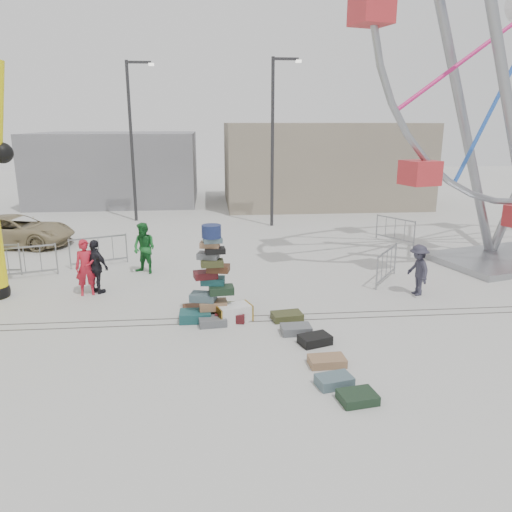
{
  "coord_description": "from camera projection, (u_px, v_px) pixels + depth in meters",
  "views": [
    {
      "loc": [
        -0.09,
        -11.54,
        5.08
      ],
      "look_at": [
        1.13,
        1.53,
        1.53
      ],
      "focal_mm": 35.0,
      "sensor_mm": 36.0,
      "label": 1
    }
  ],
  "objects": [
    {
      "name": "ground",
      "position": [
        217.0,
        332.0,
        12.43
      ],
      "size": [
        90.0,
        90.0,
        0.0
      ],
      "primitive_type": "plane",
      "color": "#9E9E99",
      "rests_on": "ground"
    },
    {
      "name": "track_line_near",
      "position": [
        216.0,
        323.0,
        13.0
      ],
      "size": [
        40.0,
        0.04,
        0.01
      ],
      "primitive_type": "cube",
      "color": "#47443F",
      "rests_on": "ground"
    },
    {
      "name": "track_line_far",
      "position": [
        216.0,
        317.0,
        13.39
      ],
      "size": [
        40.0,
        0.04,
        0.01
      ],
      "primitive_type": "cube",
      "color": "#47443F",
      "rests_on": "ground"
    },
    {
      "name": "building_right",
      "position": [
        321.0,
        164.0,
        31.63
      ],
      "size": [
        12.0,
        8.0,
        5.0
      ],
      "primitive_type": "cube",
      "color": "gray",
      "rests_on": "ground"
    },
    {
      "name": "building_left",
      "position": [
        118.0,
        167.0,
        32.46
      ],
      "size": [
        10.0,
        8.0,
        4.4
      ],
      "primitive_type": "cube",
      "color": "gray",
      "rests_on": "ground"
    },
    {
      "name": "lamp_post_right",
      "position": [
        274.0,
        134.0,
        24.03
      ],
      "size": [
        1.41,
        0.25,
        8.0
      ],
      "color": "#2D2D30",
      "rests_on": "ground"
    },
    {
      "name": "lamp_post_left",
      "position": [
        133.0,
        134.0,
        25.33
      ],
      "size": [
        1.41,
        0.25,
        8.0
      ],
      "color": "#2D2D30",
      "rests_on": "ground"
    },
    {
      "name": "suitcase_tower",
      "position": [
        213.0,
        292.0,
        13.18
      ],
      "size": [
        1.77,
        1.59,
        2.54
      ],
      "rotation": [
        0.0,
        0.0,
        -0.05
      ],
      "color": "#1B5152",
      "rests_on": "ground"
    },
    {
      "name": "steamer_trunk",
      "position": [
        234.0,
        313.0,
        13.12
      ],
      "size": [
        1.03,
        0.79,
        0.42
      ],
      "primitive_type": "cube",
      "rotation": [
        0.0,
        0.0,
        0.33
      ],
      "color": "silver",
      "rests_on": "ground"
    },
    {
      "name": "row_case_0",
      "position": [
        287.0,
        316.0,
        13.2
      ],
      "size": [
        0.86,
        0.63,
        0.2
      ],
      "primitive_type": "cube",
      "rotation": [
        0.0,
        0.0,
        0.14
      ],
      "color": "#3E4221",
      "rests_on": "ground"
    },
    {
      "name": "row_case_1",
      "position": [
        296.0,
        329.0,
        12.35
      ],
      "size": [
        0.75,
        0.51,
        0.21
      ],
      "primitive_type": "cube",
      "rotation": [
        0.0,
        0.0,
        0.04
      ],
      "color": "slate",
      "rests_on": "ground"
    },
    {
      "name": "row_case_2",
      "position": [
        315.0,
        340.0,
        11.75
      ],
      "size": [
        0.84,
        0.69,
        0.22
      ],
      "primitive_type": "cube",
      "rotation": [
        0.0,
        0.0,
        0.32
      ],
      "color": "black",
      "rests_on": "ground"
    },
    {
      "name": "row_case_3",
      "position": [
        327.0,
        361.0,
        10.74
      ],
      "size": [
        0.81,
        0.52,
        0.19
      ],
      "primitive_type": "cube",
      "rotation": [
        0.0,
        0.0,
        0.05
      ],
      "color": "#976E4D",
      "rests_on": "ground"
    },
    {
      "name": "row_case_4",
      "position": [
        334.0,
        381.0,
        9.9
      ],
      "size": [
        0.79,
        0.6,
        0.21
      ],
      "primitive_type": "cube",
      "rotation": [
        0.0,
        0.0,
        0.23
      ],
      "color": "#4D656E",
      "rests_on": "ground"
    },
    {
      "name": "row_case_5",
      "position": [
        358.0,
        397.0,
        9.33
      ],
      "size": [
        0.77,
        0.63,
        0.18
      ],
      "primitive_type": "cube",
      "rotation": [
        0.0,
        0.0,
        0.16
      ],
      "color": "#1B311F",
      "rests_on": "ground"
    },
    {
      "name": "barricade_dummy_b",
      "position": [
        25.0,
        262.0,
        16.65
      ],
      "size": [
        1.93,
        0.72,
        1.1
      ],
      "primitive_type": null,
      "rotation": [
        0.0,
        0.0,
        0.32
      ],
      "color": "gray",
      "rests_on": "ground"
    },
    {
      "name": "barricade_dummy_c",
      "position": [
        99.0,
        251.0,
        18.05
      ],
      "size": [
        1.89,
        0.84,
        1.1
      ],
      "primitive_type": null,
      "rotation": [
        0.0,
        0.0,
        0.38
      ],
      "color": "gray",
      "rests_on": "ground"
    },
    {
      "name": "barricade_wheel_front",
      "position": [
        387.0,
        265.0,
        16.25
      ],
      "size": [
        1.26,
        1.67,
        1.1
      ],
      "primitive_type": null,
      "rotation": [
        0.0,
        0.0,
        0.94
      ],
      "color": "gray",
      "rests_on": "ground"
    },
    {
      "name": "barricade_wheel_back",
      "position": [
        395.0,
        230.0,
        21.57
      ],
      "size": [
        1.13,
        1.76,
        1.1
      ],
      "primitive_type": null,
      "rotation": [
        0.0,
        0.0,
        -1.02
      ],
      "color": "gray",
      "rests_on": "ground"
    },
    {
      "name": "pedestrian_red",
      "position": [
        86.0,
        268.0,
        14.93
      ],
      "size": [
        0.71,
        0.55,
        1.71
      ],
      "primitive_type": "imported",
      "rotation": [
        0.0,
        0.0,
        0.24
      ],
      "color": "#B11929",
      "rests_on": "ground"
    },
    {
      "name": "pedestrian_green",
      "position": [
        144.0,
        248.0,
        17.08
      ],
      "size": [
        1.08,
        1.03,
        1.77
      ],
      "primitive_type": "imported",
      "rotation": [
        0.0,
        0.0,
        -0.57
      ],
      "color": "#186125",
      "rests_on": "ground"
    },
    {
      "name": "pedestrian_black",
      "position": [
        96.0,
        267.0,
        15.07
      ],
      "size": [
        1.03,
        0.91,
        1.67
      ],
      "primitive_type": "imported",
      "rotation": [
        0.0,
        0.0,
        2.51
      ],
      "color": "black",
      "rests_on": "ground"
    },
    {
      "name": "pedestrian_grey",
      "position": [
        418.0,
        270.0,
        14.95
      ],
      "size": [
        0.69,
        1.06,
        1.56
      ],
      "primitive_type": "imported",
      "rotation": [
        0.0,
        0.0,
        -1.46
      ],
      "color": "#2A2936",
      "rests_on": "ground"
    },
    {
      "name": "parked_suv",
      "position": [
        16.0,
        231.0,
        20.9
      ],
      "size": [
        4.96,
        2.86,
        1.3
      ],
      "primitive_type": "imported",
      "rotation": [
        0.0,
        0.0,
        1.42
      ],
      "color": "#93835F",
      "rests_on": "ground"
    }
  ]
}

